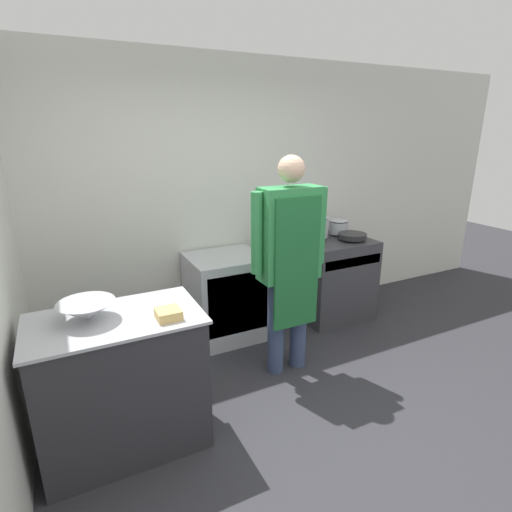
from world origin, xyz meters
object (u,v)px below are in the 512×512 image
object	(u,v)px
stove	(331,277)
fridge_unit	(226,296)
mixing_bowl	(87,311)
stock_pot	(314,226)
person_cook	(290,254)
plastic_tub	(168,314)
sauce_pot	(338,226)
saute_pan	(352,236)

from	to	relation	value
stove	fridge_unit	size ratio (longest dim) A/B	1.06
mixing_bowl	stock_pot	xyz separation A→B (m)	(2.37, 1.09, 0.04)
stove	person_cook	world-z (taller)	person_cook
fridge_unit	plastic_tub	distance (m)	1.59
plastic_tub	sauce_pot	distance (m)	2.60
person_cook	mixing_bowl	distance (m)	1.57
mixing_bowl	saute_pan	size ratio (longest dim) A/B	1.12
fridge_unit	plastic_tub	world-z (taller)	plastic_tub
person_cook	stock_pot	size ratio (longest dim) A/B	6.09
fridge_unit	stock_pot	distance (m)	1.23
sauce_pot	stove	bearing A→B (deg)	-141.03
fridge_unit	mixing_bowl	size ratio (longest dim) A/B	2.53
person_cook	sauce_pot	xyz separation A→B (m)	(1.15, 0.85, -0.07)
saute_pan	stock_pot	bearing A→B (deg)	142.98
mixing_bowl	saute_pan	xyz separation A→B (m)	(2.70, 0.85, -0.06)
fridge_unit	sauce_pot	world-z (taller)	sauce_pot
plastic_tub	sauce_pot	world-z (taller)	sauce_pot
stove	stock_pot	distance (m)	0.62
saute_pan	sauce_pot	world-z (taller)	sauce_pot
person_cook	sauce_pot	world-z (taller)	person_cook
plastic_tub	sauce_pot	xyz separation A→B (m)	(2.26, 1.29, 0.03)
fridge_unit	stock_pot	xyz separation A→B (m)	(1.07, 0.06, 0.60)
stove	person_cook	size ratio (longest dim) A/B	0.49
stove	person_cook	xyz separation A→B (m)	(-1.00, -0.72, 0.61)
fridge_unit	mixing_bowl	world-z (taller)	mixing_bowl
mixing_bowl	fridge_unit	bearing A→B (deg)	38.31
person_cook	saute_pan	size ratio (longest dim) A/B	6.15
person_cook	stock_pot	bearing A→B (deg)	45.82
person_cook	stock_pot	world-z (taller)	person_cook
fridge_unit	person_cook	size ratio (longest dim) A/B	0.46
fridge_unit	saute_pan	size ratio (longest dim) A/B	2.84
mixing_bowl	sauce_pot	xyz separation A→B (m)	(2.70, 1.09, -0.00)
stove	mixing_bowl	world-z (taller)	mixing_bowl
mixing_bowl	saute_pan	world-z (taller)	mixing_bowl
saute_pan	sauce_pot	xyz separation A→B (m)	(0.00, 0.25, 0.05)
fridge_unit	person_cook	distance (m)	1.04
person_cook	mixing_bowl	size ratio (longest dim) A/B	5.48
saute_pan	plastic_tub	bearing A→B (deg)	-155.24
person_cook	plastic_tub	world-z (taller)	person_cook
person_cook	stove	bearing A→B (deg)	36.01
stove	fridge_unit	bearing A→B (deg)	177.16
stove	person_cook	distance (m)	1.38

